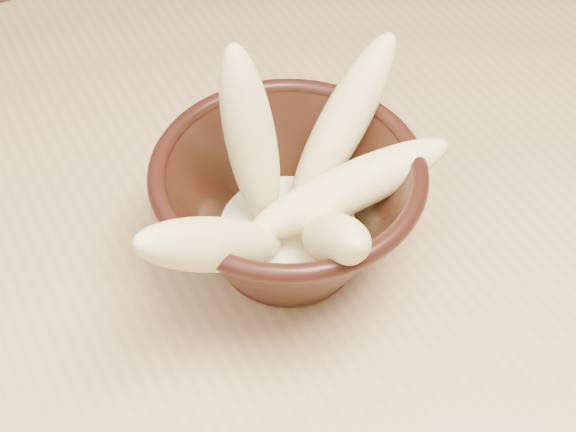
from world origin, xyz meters
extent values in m
cube|color=tan|center=(0.00, 0.00, 0.73)|extent=(1.20, 0.80, 0.04)
cylinder|color=tan|center=(0.54, 0.34, 0.35)|extent=(0.05, 0.05, 0.71)
cylinder|color=black|center=(-0.14, -0.05, 0.76)|extent=(0.08, 0.08, 0.01)
cylinder|color=black|center=(-0.14, -0.05, 0.77)|extent=(0.08, 0.08, 0.01)
torus|color=black|center=(-0.14, -0.05, 0.85)|extent=(0.19, 0.19, 0.01)
cylinder|color=#FFF8CD|center=(-0.14, -0.05, 0.78)|extent=(0.11, 0.11, 0.01)
ellipsoid|color=#EFDA8D|center=(-0.15, -0.02, 0.86)|extent=(0.04, 0.07, 0.15)
ellipsoid|color=#EFDA8D|center=(-0.20, -0.08, 0.84)|extent=(0.14, 0.09, 0.13)
ellipsoid|color=#EFDA8D|center=(-0.08, -0.02, 0.84)|extent=(0.13, 0.07, 0.13)
ellipsoid|color=#EFDA8D|center=(-0.10, -0.07, 0.83)|extent=(0.16, 0.06, 0.08)
ellipsoid|color=#EFDA8D|center=(-0.13, -0.10, 0.83)|extent=(0.06, 0.12, 0.11)
camera|label=1|loc=(-0.31, -0.39, 1.22)|focal=50.00mm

